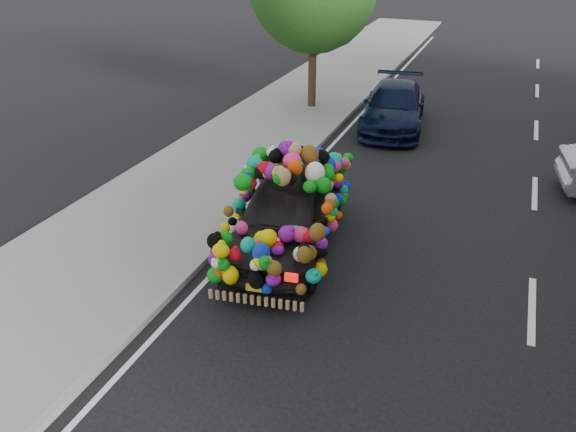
# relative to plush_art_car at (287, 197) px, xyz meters

# --- Properties ---
(ground) EXTENTS (100.00, 100.00, 0.00)m
(ground) POSITION_rel_plush_art_car_xyz_m (1.08, -0.41, -1.10)
(ground) COLOR black
(ground) RESTS_ON ground
(sidewalk) EXTENTS (4.00, 60.00, 0.12)m
(sidewalk) POSITION_rel_plush_art_car_xyz_m (-3.22, -0.41, -1.04)
(sidewalk) COLOR gray
(sidewalk) RESTS_ON ground
(kerb) EXTENTS (0.15, 60.00, 0.13)m
(kerb) POSITION_rel_plush_art_car_xyz_m (-1.27, -0.41, -1.04)
(kerb) COLOR gray
(kerb) RESTS_ON ground
(lane_markings) EXTENTS (6.00, 50.00, 0.01)m
(lane_markings) POSITION_rel_plush_art_car_xyz_m (4.68, -0.41, -1.10)
(lane_markings) COLOR silver
(lane_markings) RESTS_ON ground
(plush_art_car) EXTENTS (2.78, 4.87, 2.15)m
(plush_art_car) POSITION_rel_plush_art_car_xyz_m (0.00, 0.00, 0.00)
(plush_art_car) COLOR black
(plush_art_car) RESTS_ON ground
(navy_sedan) EXTENTS (2.45, 4.76, 1.32)m
(navy_sedan) POSITION_rel_plush_art_car_xyz_m (0.35, 8.24, -0.44)
(navy_sedan) COLOR black
(navy_sedan) RESTS_ON ground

